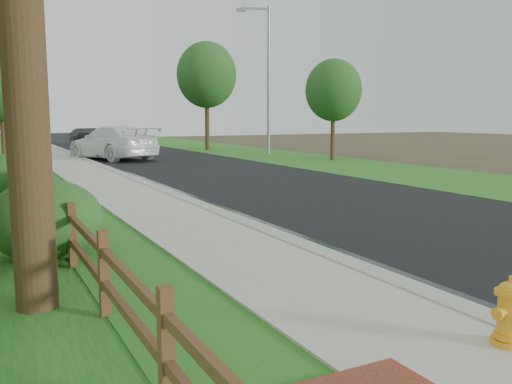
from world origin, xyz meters
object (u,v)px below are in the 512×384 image
dark_car_mid (89,140)px  streetlight (266,72)px  white_suv (113,143)px  ranch_fence (62,220)px  fire_hydrant (509,314)px

dark_car_mid → streetlight: size_ratio=0.47×
white_suv → dark_car_mid: 8.49m
white_suv → ranch_fence: bearing=57.6°
dark_car_mid → streetlight: streetlight is taller
white_suv → streetlight: 10.45m
ranch_fence → streetlight: bearing=53.4°
ranch_fence → fire_hydrant: size_ratio=23.07×
ranch_fence → fire_hydrant: 7.38m
ranch_fence → dark_car_mid: 30.00m
ranch_fence → fire_hydrant: bearing=-61.7°
ranch_fence → dark_car_mid: size_ratio=3.92×
fire_hydrant → streetlight: 29.66m
fire_hydrant → streetlight: bearing=66.6°
white_suv → dark_car_mid: white_suv is taller
white_suv → streetlight: (9.53, -0.58, 4.25)m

